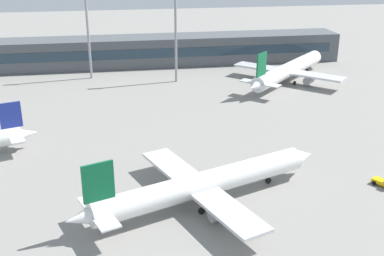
{
  "coord_description": "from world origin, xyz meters",
  "views": [
    {
      "loc": [
        -6.94,
        -45.2,
        36.69
      ],
      "look_at": [
        7.6,
        40.0,
        3.0
      ],
      "focal_mm": 44.77,
      "sensor_mm": 36.0,
      "label": 1
    }
  ],
  "objects_px": {
    "airplane_near": "(206,183)",
    "airplane_far": "(290,69)",
    "floodlight_tower_west": "(176,24)",
    "floodlight_tower_east": "(87,24)"
  },
  "relations": [
    {
      "from": "airplane_far",
      "to": "floodlight_tower_east",
      "type": "xyz_separation_m",
      "value": [
        -54.96,
        12.9,
        12.01
      ]
    },
    {
      "from": "airplane_near",
      "to": "airplane_far",
      "type": "height_order",
      "value": "airplane_far"
    },
    {
      "from": "airplane_near",
      "to": "floodlight_tower_east",
      "type": "height_order",
      "value": "floodlight_tower_east"
    },
    {
      "from": "airplane_far",
      "to": "floodlight_tower_west",
      "type": "xyz_separation_m",
      "value": [
        -31.32,
        5.22,
        12.45
      ]
    },
    {
      "from": "airplane_near",
      "to": "floodlight_tower_east",
      "type": "distance_m",
      "value": 78.17
    },
    {
      "from": "airplane_near",
      "to": "airplane_far",
      "type": "relative_size",
      "value": 1.16
    },
    {
      "from": "floodlight_tower_west",
      "to": "floodlight_tower_east",
      "type": "relative_size",
      "value": 1.03
    },
    {
      "from": "floodlight_tower_west",
      "to": "airplane_far",
      "type": "bearing_deg",
      "value": -9.47
    },
    {
      "from": "airplane_far",
      "to": "airplane_near",
      "type": "bearing_deg",
      "value": -120.32
    },
    {
      "from": "airplane_far",
      "to": "floodlight_tower_west",
      "type": "height_order",
      "value": "floodlight_tower_west"
    }
  ]
}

